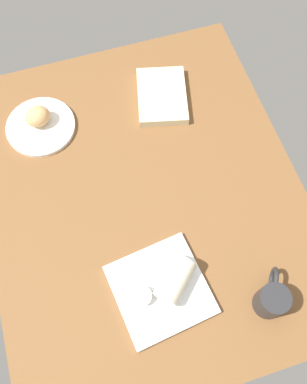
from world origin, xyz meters
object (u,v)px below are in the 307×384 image
book_stack (162,96)px  coffee_mug (272,299)px  sauce_cup (142,297)px  round_plate (41,127)px  scone_pastry (38,116)px  breakfast_wrap (176,279)px  square_plate (160,289)px

book_stack → coffee_mug: (69.20, 6.50, 3.27)cm
book_stack → sauce_cup: bearing=-22.4°
round_plate → sauce_cup: (59.30, 15.00, 2.20)cm
scone_pastry → sauce_cup: scone_pastry is taller
sauce_cup → breakfast_wrap: 9.62cm
scone_pastry → square_plate: bearing=18.5°
round_plate → breakfast_wrap: size_ratio=1.88×
round_plate → coffee_mug: 83.52cm
coffee_mug → sauce_cup: bearing=-109.0°
round_plate → scone_pastry: size_ratio=2.77×
square_plate → sauce_cup: size_ratio=4.55×
square_plate → book_stack: size_ratio=0.97×
scone_pastry → square_plate: (59.92, 20.01, -3.58)cm
breakfast_wrap → coffee_mug: coffee_mug is taller
round_plate → square_plate: square_plate is taller
round_plate → breakfast_wrap: bearing=22.7°
book_stack → round_plate: bearing=-90.9°
square_plate → breakfast_wrap: bearing=97.4°
breakfast_wrap → coffee_mug: (11.75, 21.32, -0.26)cm
sauce_cup → breakfast_wrap: (-1.22, 9.32, 2.04)cm
coffee_mug → breakfast_wrap: bearing=-118.9°
round_plate → scone_pastry: bearing=172.7°
book_stack → coffee_mug: bearing=5.4°
scone_pastry → book_stack: 39.14cm
round_plate → breakfast_wrap: (58.09, 24.32, 4.24)cm
scone_pastry → breakfast_wrap: breakfast_wrap is taller
book_stack → square_plate: bearing=-18.1°
scone_pastry → breakfast_wrap: size_ratio=0.68×
coffee_mug → scone_pastry: bearing=-147.4°
scone_pastry → book_stack: bearing=87.2°
scone_pastry → coffee_mug: size_ratio=0.65×
square_plate → breakfast_wrap: 5.88cm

